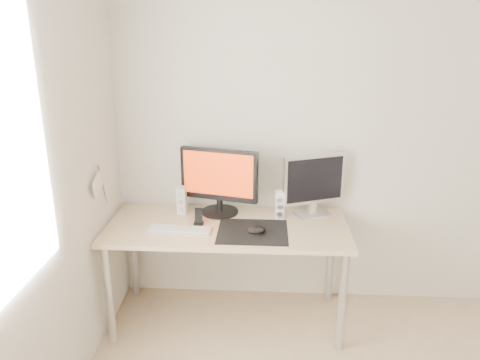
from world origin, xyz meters
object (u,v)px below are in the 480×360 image
object	(u,v)px
mouse	(256,231)
desk	(227,235)
speaker_left	(182,200)
speaker_right	(280,205)
main_monitor	(219,179)
second_monitor	(314,182)
phone_dock	(199,219)
keyboard	(180,229)

from	to	relation	value
mouse	desk	xyz separation A→B (m)	(-0.19, 0.13, -0.10)
speaker_left	speaker_right	size ratio (longest dim) A/B	1.00
main_monitor	second_monitor	xyz separation A→B (m)	(0.65, 0.01, -0.01)
speaker_left	phone_dock	size ratio (longest dim) A/B	1.70
speaker_left	speaker_right	bearing A→B (deg)	-4.24
desk	second_monitor	size ratio (longest dim) A/B	3.68
keyboard	phone_dock	xyz separation A→B (m)	(0.11, 0.11, 0.03)
phone_dock	second_monitor	bearing A→B (deg)	14.90
desk	speaker_right	bearing A→B (deg)	21.10
speaker_left	keyboard	distance (m)	0.31
keyboard	phone_dock	bearing A→B (deg)	45.47
mouse	main_monitor	xyz separation A→B (m)	(-0.26, 0.33, 0.23)
mouse	main_monitor	bearing A→B (deg)	128.68
speaker_right	mouse	bearing A→B (deg)	-120.32
speaker_left	keyboard	xyz separation A→B (m)	(0.04, -0.30, -0.09)
mouse	desk	size ratio (longest dim) A/B	0.07
speaker_right	phone_dock	xyz separation A→B (m)	(-0.54, -0.14, -0.06)
speaker_right	phone_dock	bearing A→B (deg)	-165.92
second_monitor	phone_dock	distance (m)	0.82
mouse	speaker_left	bearing A→B (deg)	148.97
mouse	speaker_left	world-z (taller)	speaker_left
desk	speaker_right	world-z (taller)	speaker_right
mouse	second_monitor	distance (m)	0.56
second_monitor	speaker_right	distance (m)	0.28
keyboard	speaker_left	bearing A→B (deg)	97.25
desk	speaker_right	xyz separation A→B (m)	(0.35, 0.13, 0.17)
desk	main_monitor	size ratio (longest dim) A/B	2.94
mouse	speaker_right	distance (m)	0.32
main_monitor	phone_dock	size ratio (longest dim) A/B	4.76
speaker_left	mouse	bearing A→B (deg)	-31.03
speaker_left	speaker_right	distance (m)	0.69
keyboard	phone_dock	distance (m)	0.16
desk	second_monitor	world-z (taller)	second_monitor
main_monitor	keyboard	world-z (taller)	main_monitor
second_monitor	phone_dock	bearing A→B (deg)	-165.10
speaker_left	phone_dock	xyz separation A→B (m)	(0.15, -0.19, -0.06)
mouse	main_monitor	world-z (taller)	main_monitor
speaker_left	desk	bearing A→B (deg)	-28.78
second_monitor	speaker_right	size ratio (longest dim) A/B	2.24
desk	second_monitor	distance (m)	0.69
mouse	keyboard	distance (m)	0.49
keyboard	main_monitor	bearing A→B (deg)	53.51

